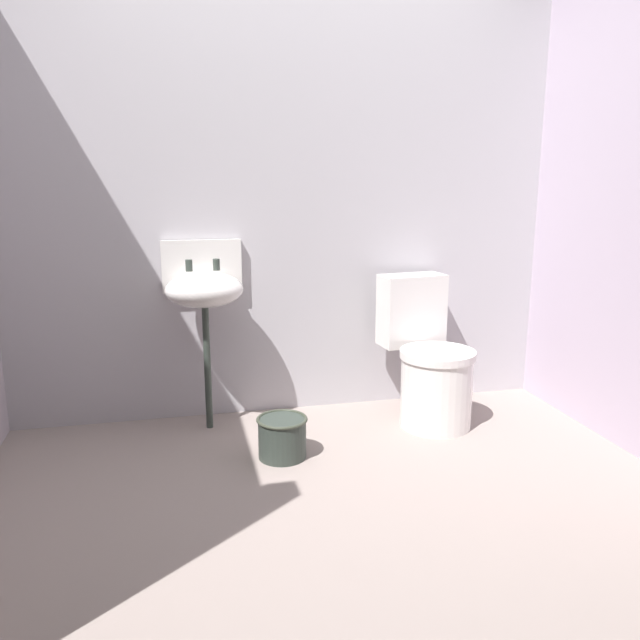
% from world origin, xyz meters
% --- Properties ---
extents(ground_plane, '(3.42, 2.49, 0.08)m').
position_xyz_m(ground_plane, '(0.00, 0.00, -0.04)').
color(ground_plane, gray).
extents(wall_back, '(3.42, 0.10, 2.40)m').
position_xyz_m(wall_back, '(0.00, 1.10, 1.20)').
color(wall_back, '#B8B3B9').
rests_on(wall_back, ground).
extents(toilet_near_wall, '(0.45, 0.63, 0.78)m').
position_xyz_m(toilet_near_wall, '(0.71, 0.69, 0.32)').
color(toilet_near_wall, white).
rests_on(toilet_near_wall, ground).
extents(sink, '(0.42, 0.35, 0.99)m').
position_xyz_m(sink, '(-0.47, 0.88, 0.75)').
color(sink, '#333C35').
rests_on(sink, ground).
extents(bucket, '(0.25, 0.25, 0.20)m').
position_xyz_m(bucket, '(-0.15, 0.40, 0.10)').
color(bucket, '#333C35').
rests_on(bucket, ground).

